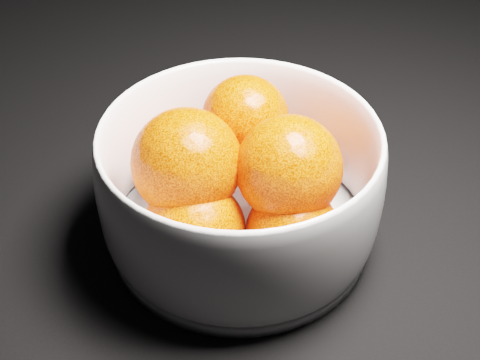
{
  "coord_description": "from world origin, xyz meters",
  "views": [
    {
      "loc": [
        0.25,
        -0.21,
        0.4
      ],
      "look_at": [
        0.25,
        0.19,
        0.06
      ],
      "focal_mm": 50.0,
      "sensor_mm": 36.0,
      "label": 1
    }
  ],
  "objects": [
    {
      "name": "bowl",
      "position": [
        0.25,
        0.19,
        0.06
      ],
      "size": [
        0.22,
        0.22,
        0.11
      ],
      "rotation": [
        0.0,
        0.0,
        0.23
      ],
      "color": "silver",
      "rests_on": "ground"
    },
    {
      "name": "orange_pile",
      "position": [
        0.25,
        0.19,
        0.07
      ],
      "size": [
        0.16,
        0.16,
        0.12
      ],
      "color": "#FF450D",
      "rests_on": "bowl"
    }
  ]
}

